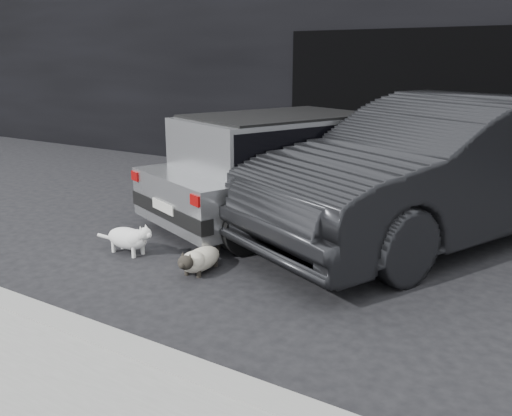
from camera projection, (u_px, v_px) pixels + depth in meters
The scene contains 8 objects.
ground at pixel (210, 236), 6.71m from camera, with size 80.00×80.00×0.00m, color black.
building_facade at pixel (435, 38), 10.43m from camera, with size 34.00×4.00×5.00m, color black.
garage_opening at pixel (398, 109), 9.11m from camera, with size 4.00×0.10×2.60m, color black.
curb at pixel (109, 344), 4.06m from camera, with size 18.00×0.25×0.12m, color gray.
silver_hatchback at pixel (285, 162), 7.29m from camera, with size 3.03×4.22×1.42m.
second_car at pixel (441, 169), 6.46m from camera, with size 1.82×5.21×1.72m, color black.
cat_siamese at pixel (199, 260), 5.55m from camera, with size 0.35×0.85×0.30m.
cat_white at pixel (130, 238), 6.06m from camera, with size 0.82×0.30×0.38m.
Camera 1 is at (3.87, -5.10, 2.13)m, focal length 38.00 mm.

